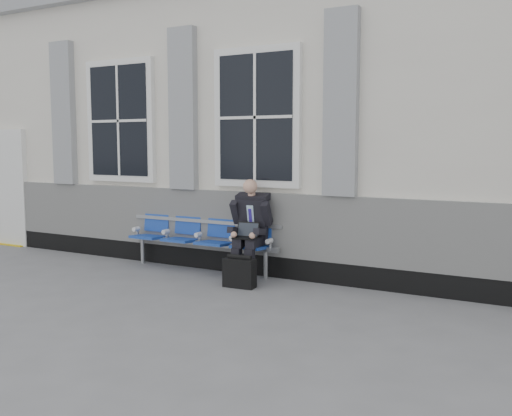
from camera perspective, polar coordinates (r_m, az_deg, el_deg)
The scene contains 5 objects.
ground at distance 7.28m, azimuth -7.94°, elevation -8.60°, with size 70.00×70.00×0.00m, color slate.
station_building at distance 10.05m, azimuth 3.76°, elevation 8.34°, with size 14.40×4.40×4.49m.
bench at distance 8.52m, azimuth -5.52°, elevation -2.59°, with size 2.60×0.47×0.91m.
businessman at distance 7.90m, azimuth -0.57°, elevation -1.74°, with size 0.58×0.78×1.40m.
briefcase at distance 7.54m, azimuth -1.66°, elevation -6.45°, with size 0.44×0.21×0.44m.
Camera 1 is at (4.21, -5.64, 1.87)m, focal length 40.00 mm.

